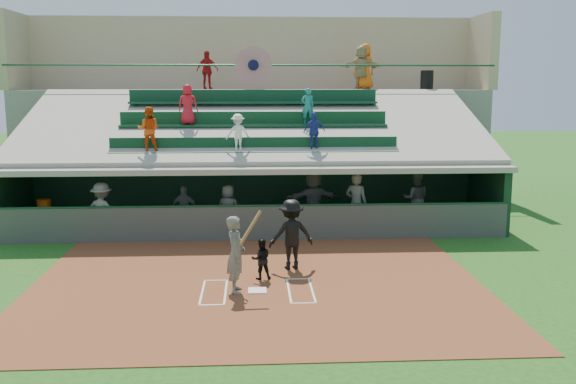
{
  "coord_description": "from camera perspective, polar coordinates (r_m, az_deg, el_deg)",
  "views": [
    {
      "loc": [
        -0.11,
        -14.58,
        4.88
      ],
      "look_at": [
        0.93,
        3.5,
        1.8
      ],
      "focal_mm": 40.0,
      "sensor_mm": 36.0,
      "label": 1
    }
  ],
  "objects": [
    {
      "name": "batters_box_chalk",
      "position": [
        15.37,
        -2.74,
        -8.78
      ],
      "size": [
        2.65,
        1.85,
        0.01
      ],
      "color": "silver",
      "rests_on": "dirt_slab"
    },
    {
      "name": "dugout_player_d",
      "position": [
        21.54,
        2.28,
        -0.67
      ],
      "size": [
        1.9,
        0.94,
        1.97
      ],
      "primitive_type": "imported",
      "rotation": [
        0.0,
        0.0,
        3.34
      ],
      "color": "#585A55",
      "rests_on": "dugout_floor"
    },
    {
      "name": "trash_bin",
      "position": [
        28.0,
        12.24,
        9.69
      ],
      "size": [
        0.54,
        0.54,
        0.81
      ],
      "primitive_type": "cylinder",
      "color": "black",
      "rests_on": "concourse_slab"
    },
    {
      "name": "concourse_staff_a",
      "position": [
        27.56,
        -7.18,
        10.68
      ],
      "size": [
        1.02,
        0.62,
        1.62
      ],
      "primitive_type": "imported",
      "rotation": [
        0.0,
        0.0,
        2.89
      ],
      "color": "#A41213",
      "rests_on": "concourse_slab"
    },
    {
      "name": "dugout_player_c",
      "position": [
        20.9,
        -5.33,
        -1.54
      ],
      "size": [
        0.91,
        0.75,
        1.6
      ],
      "primitive_type": "imported",
      "rotation": [
        0.0,
        0.0,
        2.77
      ],
      "color": "#545651",
      "rests_on": "dugout_floor"
    },
    {
      "name": "concourse_staff_c",
      "position": [
        27.92,
        6.54,
        10.92
      ],
      "size": [
        1.74,
        0.63,
        1.86
      ],
      "primitive_type": "imported",
      "rotation": [
        0.0,
        0.0,
        3.19
      ],
      "color": "tan",
      "rests_on": "concourse_slab"
    },
    {
      "name": "water_cooler",
      "position": [
        22.58,
        -20.87,
        -1.16
      ],
      "size": [
        0.44,
        0.44,
        0.44
      ],
      "primitive_type": "cylinder",
      "color": "#E8560D",
      "rests_on": "white_table"
    },
    {
      "name": "ground",
      "position": [
        15.37,
        -2.74,
        -8.87
      ],
      "size": [
        100.0,
        100.0,
        0.0
      ],
      "primitive_type": "plane",
      "color": "#1D4F16",
      "rests_on": "ground"
    },
    {
      "name": "concourse_slab",
      "position": [
        28.2,
        -3.05,
        4.39
      ],
      "size": [
        20.0,
        3.0,
        4.6
      ],
      "primitive_type": "cube",
      "color": "gray",
      "rests_on": "ground"
    },
    {
      "name": "dirt_slab",
      "position": [
        15.85,
        -2.76,
        -8.26
      ],
      "size": [
        11.0,
        9.0,
        0.02
      ],
      "primitive_type": "cube",
      "color": "brown",
      "rests_on": "ground"
    },
    {
      "name": "dugout_player_a",
      "position": [
        20.78,
        -16.2,
        -1.66
      ],
      "size": [
        1.31,
        0.97,
        1.81
      ],
      "primitive_type": "imported",
      "rotation": [
        0.0,
        0.0,
        2.85
      ],
      "color": "#565954",
      "rests_on": "dugout_floor"
    },
    {
      "name": "grandstand",
      "position": [
        25.23,
        -3.04,
        3.68
      ],
      "size": [
        20.4,
        10.4,
        7.8
      ],
      "color": "#464A46",
      "rests_on": "ground"
    },
    {
      "name": "dugout_player_e",
      "position": [
        20.87,
        6.08,
        -1.02
      ],
      "size": [
        0.87,
        0.77,
        1.99
      ],
      "primitive_type": "imported",
      "rotation": [
        0.0,
        0.0,
        2.64
      ],
      "color": "#50534E",
      "rests_on": "dugout_floor"
    },
    {
      "name": "batter_at_plate",
      "position": [
        15.09,
        -4.65,
        -5.52
      ],
      "size": [
        0.85,
        0.76,
        1.95
      ],
      "color": "#51544F",
      "rests_on": "dirt_slab"
    },
    {
      "name": "dugout_player_b",
      "position": [
        21.24,
        -9.19,
        -1.51
      ],
      "size": [
        0.94,
        0.47,
        1.55
      ],
      "primitive_type": "imported",
      "rotation": [
        0.0,
        0.0,
        3.03
      ],
      "color": "#5F615C",
      "rests_on": "dugout_floor"
    },
    {
      "name": "home_plate",
      "position": [
        15.36,
        -2.74,
        -8.74
      ],
      "size": [
        0.43,
        0.43,
        0.03
      ],
      "primitive_type": "cube",
      "color": "white",
      "rests_on": "dirt_slab"
    },
    {
      "name": "home_umpire",
      "position": [
        16.93,
        0.3,
        -3.77
      ],
      "size": [
        1.32,
        0.94,
        1.86
      ],
      "primitive_type": "imported",
      "rotation": [
        0.0,
        0.0,
        3.36
      ],
      "color": "black",
      "rests_on": "dirt_slab"
    },
    {
      "name": "catcher",
      "position": [
        16.14,
        -2.4,
        -5.98
      ],
      "size": [
        0.55,
        0.45,
        1.03
      ],
      "primitive_type": "imported",
      "rotation": [
        0.0,
        0.0,
        3.28
      ],
      "color": "black",
      "rests_on": "dirt_slab"
    },
    {
      "name": "dugout_floor",
      "position": [
        21.88,
        -2.91,
        -3.2
      ],
      "size": [
        16.0,
        3.5,
        0.04
      ],
      "primitive_type": "cube",
      "color": "gray",
      "rests_on": "ground"
    },
    {
      "name": "dugout_player_f",
      "position": [
        22.53,
        11.27,
        -0.57
      ],
      "size": [
        0.98,
        0.81,
        1.83
      ],
      "primitive_type": "imported",
      "rotation": [
        0.0,
        0.0,
        3.0
      ],
      "color": "#585B56",
      "rests_on": "dugout_floor"
    },
    {
      "name": "dugout_bench",
      "position": [
        23.09,
        -2.53,
        -1.95
      ],
      "size": [
        13.12,
        3.56,
        0.4
      ],
      "primitive_type": "cube",
      "rotation": [
        0.0,
        0.0,
        -0.24
      ],
      "color": "brown",
      "rests_on": "dugout_floor"
    },
    {
      "name": "concourse_staff_b",
      "position": [
        28.06,
        6.83,
        11.0
      ],
      "size": [
        1.1,
        0.9,
        1.94
      ],
      "primitive_type": "imported",
      "rotation": [
        0.0,
        0.0,
        3.48
      ],
      "color": "orange",
      "rests_on": "concourse_slab"
    },
    {
      "name": "white_table",
      "position": [
        22.61,
        -20.71,
        -2.52
      ],
      "size": [
        0.79,
        0.63,
        0.63
      ],
      "primitive_type": "cube",
      "rotation": [
        0.0,
        0.0,
        -0.13
      ],
      "color": "silver",
      "rests_on": "dugout_floor"
    }
  ]
}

